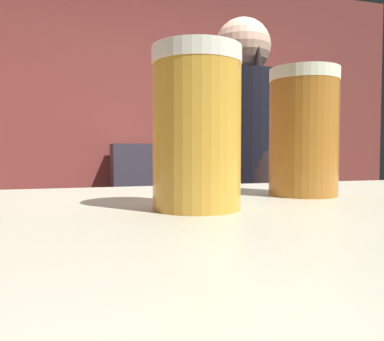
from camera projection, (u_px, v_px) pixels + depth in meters
The scene contains 11 objects.
wall_back at pixel (139, 128), 3.53m from camera, with size 5.20×0.10×2.70m, color brown.
prep_counter at pixel (253, 281), 2.10m from camera, with size 2.10×0.60×0.88m, color brown.
back_shelf at pixel (171, 214), 3.37m from camera, with size 1.00×0.36×1.20m, color #373441.
bartender at pixel (243, 196), 1.56m from camera, with size 0.47×0.54×1.66m.
knife_block at pixel (319, 178), 2.15m from camera, with size 0.10×0.08×0.29m.
mixing_bowl at pixel (134, 199), 1.85m from camera, with size 0.21×0.21×0.06m, color #42698A.
chefs_knife at pixel (260, 199), 2.03m from camera, with size 0.24×0.03×0.01m, color silver.
pint_glass_near at pixel (303, 133), 0.44m from camera, with size 0.08×0.08×0.14m.
pint_glass_far at pixel (197, 129), 0.34m from camera, with size 0.08×0.08×0.14m.
bottle_soy at pixel (179, 135), 3.29m from camera, with size 0.07×0.07×0.20m.
bottle_vinegar at pixel (215, 135), 3.42m from camera, with size 0.07×0.07×0.22m.
Camera 1 is at (-0.55, -1.34, 1.14)m, focal length 36.67 mm.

